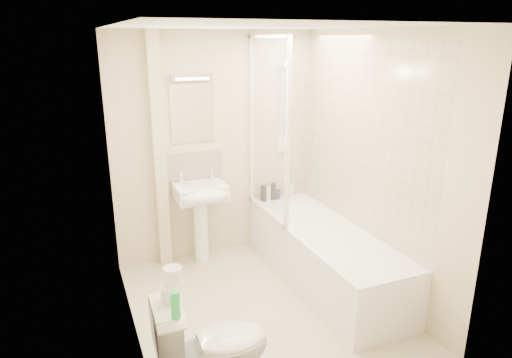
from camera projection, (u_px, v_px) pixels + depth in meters
name	position (u px, v px, depth m)	size (l,w,h in m)	color
floor	(262.00, 307.00, 4.11)	(2.50, 2.50, 0.00)	beige
wall_back	(216.00, 147.00, 4.85)	(2.20, 0.02, 2.40)	beige
wall_left	(125.00, 197.00, 3.35)	(0.02, 2.50, 2.40)	beige
wall_right	(373.00, 166.00, 4.16)	(0.02, 2.50, 2.40)	beige
ceiling	(263.00, 26.00, 3.40)	(2.20, 2.50, 0.02)	white
tile_back	(280.00, 122.00, 5.05)	(0.70, 0.01, 1.75)	beige
tile_right	(361.00, 138.00, 4.26)	(0.01, 2.10, 1.75)	beige
pipe_boxing	(159.00, 154.00, 4.57)	(0.12, 0.12, 2.40)	beige
splashback	(195.00, 165.00, 4.81)	(0.60, 0.01, 0.30)	beige
mirror	(192.00, 113.00, 4.64)	(0.46, 0.01, 0.60)	white
strip_light	(191.00, 76.00, 4.51)	(0.42, 0.07, 0.07)	silver
bathtub	(324.00, 254.00, 4.47)	(0.70, 2.10, 0.55)	white
shower_screen	(268.00, 129.00, 4.53)	(0.04, 0.92, 1.80)	white
shower_fixture	(282.00, 112.00, 4.98)	(0.10, 0.16, 0.99)	white
pedestal_sink	(202.00, 202.00, 4.70)	(0.52, 0.48, 1.00)	white
bottle_black_a	(263.00, 193.00, 5.13)	(0.06, 0.06, 0.18)	black
bottle_white_a	(268.00, 194.00, 5.16)	(0.05, 0.05, 0.16)	white
bottle_black_b	(273.00, 191.00, 5.17)	(0.06, 0.06, 0.20)	black
bottle_blue	(278.00, 194.00, 5.21)	(0.05, 0.05, 0.12)	navy
bottle_cream	(288.00, 191.00, 5.25)	(0.05, 0.05, 0.16)	beige
bottle_white_b	(291.00, 191.00, 5.26)	(0.05, 0.05, 0.16)	white
toilet	(213.00, 348.00, 2.98)	(0.76, 0.45, 0.76)	white
toilet_roll_lower	(170.00, 293.00, 2.82)	(0.12, 0.12, 0.10)	white
toilet_roll_upper	(173.00, 275.00, 2.84)	(0.12, 0.12, 0.10)	white
green_bottle	(175.00, 305.00, 2.63)	(0.06, 0.06, 0.17)	green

